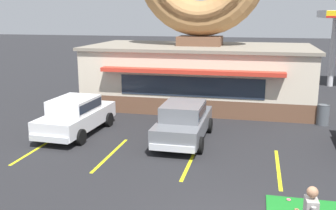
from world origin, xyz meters
TOP-DOWN VIEW (x-y plane):
  - donut_shop_building at (-2.97, 13.94)m, footprint 12.30×6.75m
  - mini_donut_mid_right at (1.23, 2.60)m, footprint 0.13×0.13m
  - mini_donut_far_left at (1.40, 2.04)m, footprint 0.13×0.13m
  - car_white at (-7.32, 7.16)m, footprint 2.14×4.63m
  - car_grey at (-2.60, 7.19)m, footprint 2.00×4.57m
  - trash_bin at (3.31, 10.96)m, footprint 0.57×0.57m
  - parking_stripe_far_left at (-7.94, 5.00)m, footprint 0.12×3.60m
  - parking_stripe_left at (-4.94, 5.00)m, footprint 0.12×3.60m
  - parking_stripe_mid_left at (-1.94, 5.00)m, footprint 0.12×3.60m
  - parking_stripe_centre at (1.06, 5.00)m, footprint 0.12×3.60m

SIDE VIEW (x-z plane):
  - parking_stripe_far_left at x=-7.94m, z-range 0.00..0.01m
  - parking_stripe_left at x=-4.94m, z-range 0.00..0.01m
  - parking_stripe_mid_left at x=-1.94m, z-range 0.00..0.01m
  - parking_stripe_centre at x=1.06m, z-range 0.00..0.01m
  - mini_donut_mid_right at x=1.23m, z-range 0.03..0.07m
  - mini_donut_far_left at x=1.40m, z-range 0.03..0.07m
  - trash_bin at x=3.31m, z-range 0.01..0.99m
  - car_white at x=-7.32m, z-range 0.07..1.67m
  - car_grey at x=-2.60m, z-range 0.07..1.67m
  - donut_shop_building at x=-2.97m, z-range -1.74..9.22m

